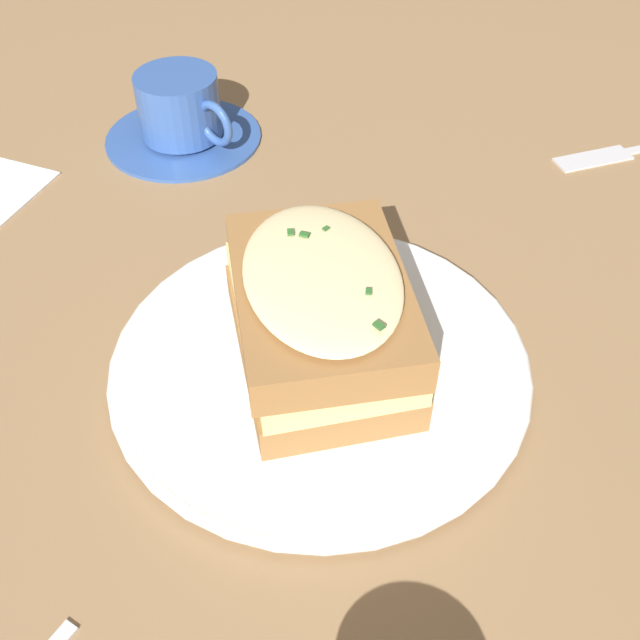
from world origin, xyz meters
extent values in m
plane|color=olive|center=(0.00, 0.00, 0.00)|extent=(2.40, 2.40, 0.00)
cylinder|color=white|center=(0.03, 0.02, 0.01)|extent=(0.25, 0.25, 0.01)
torus|color=white|center=(0.03, 0.02, 0.01)|extent=(0.27, 0.27, 0.01)
cube|color=olive|center=(0.03, 0.02, 0.03)|extent=(0.17, 0.17, 0.02)
cube|color=#EAD17A|center=(0.03, 0.02, 0.05)|extent=(0.17, 0.17, 0.02)
cube|color=olive|center=(0.02, 0.02, 0.07)|extent=(0.17, 0.17, 0.02)
ellipsoid|color=beige|center=(0.02, 0.02, 0.09)|extent=(0.15, 0.16, 0.01)
cube|color=#2D6028|center=(0.00, -0.03, 0.09)|extent=(0.01, 0.01, 0.00)
cube|color=#2D6028|center=(0.02, -0.02, 0.09)|extent=(0.01, 0.01, 0.00)
cube|color=#2D6028|center=(0.04, 0.04, 0.09)|extent=(0.01, 0.01, 0.00)
cube|color=#2D6028|center=(0.04, 0.05, 0.09)|extent=(0.01, 0.01, 0.00)
cube|color=#2D6028|center=(0.05, 0.03, 0.09)|extent=(0.00, 0.00, 0.00)
cylinder|color=#33569E|center=(0.20, 0.28, 0.00)|extent=(0.14, 0.14, 0.01)
cylinder|color=#33569E|center=(0.20, 0.28, 0.03)|extent=(0.07, 0.07, 0.06)
cylinder|color=#381E0F|center=(0.20, 0.28, 0.06)|extent=(0.06, 0.06, 0.00)
torus|color=#33569E|center=(0.19, 0.23, 0.03)|extent=(0.01, 0.04, 0.04)
cube|color=silver|center=(0.36, -0.05, 0.00)|extent=(0.07, 0.06, 0.00)
cube|color=#333335|center=(0.35, -0.05, 0.00)|extent=(0.03, 0.03, 0.00)
cube|color=#333335|center=(0.36, -0.04, 0.00)|extent=(0.03, 0.03, 0.00)
cube|color=#333335|center=(0.36, -0.04, 0.00)|extent=(0.03, 0.03, 0.00)
camera|label=1|loc=(-0.24, -0.15, 0.37)|focal=42.00mm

